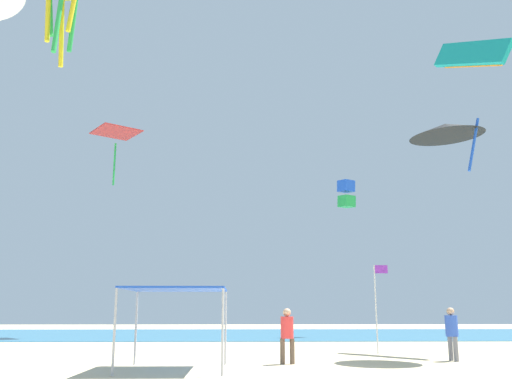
{
  "coord_description": "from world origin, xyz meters",
  "views": [
    {
      "loc": [
        -1.82,
        -16.17,
        1.78
      ],
      "look_at": [
        -1.11,
        8.61,
        7.15
      ],
      "focal_mm": 38.29,
      "sensor_mm": 36.0,
      "label": 1
    }
  ],
  "objects_px": {
    "kite_diamond_red": "(116,135)",
    "person_leftmost": "(452,329)",
    "canopy_tent": "(176,292)",
    "kite_delta_black": "(446,130)",
    "banner_flag": "(377,300)",
    "person_central": "(287,331)",
    "kite_box_blue": "(346,194)",
    "kite_parafoil_teal": "(472,54)"
  },
  "relations": [
    {
      "from": "canopy_tent",
      "to": "kite_parafoil_teal",
      "type": "xyz_separation_m",
      "value": [
        13.84,
        8.11,
        12.31
      ]
    },
    {
      "from": "kite_delta_black",
      "to": "kite_parafoil_teal",
      "type": "distance_m",
      "value": 7.95
    },
    {
      "from": "person_leftmost",
      "to": "canopy_tent",
      "type": "bearing_deg",
      "value": 94.05
    },
    {
      "from": "banner_flag",
      "to": "kite_diamond_red",
      "type": "xyz_separation_m",
      "value": [
        -15.0,
        14.99,
        12.13
      ]
    },
    {
      "from": "kite_diamond_red",
      "to": "person_leftmost",
      "type": "bearing_deg",
      "value": 6.14
    },
    {
      "from": "banner_flag",
      "to": "kite_delta_black",
      "type": "bearing_deg",
      "value": -42.59
    },
    {
      "from": "person_central",
      "to": "banner_flag",
      "type": "height_order",
      "value": "banner_flag"
    },
    {
      "from": "person_central",
      "to": "kite_parafoil_teal",
      "type": "bearing_deg",
      "value": -146.46
    },
    {
      "from": "canopy_tent",
      "to": "kite_parafoil_teal",
      "type": "distance_m",
      "value": 20.22
    },
    {
      "from": "person_leftmost",
      "to": "banner_flag",
      "type": "height_order",
      "value": "banner_flag"
    },
    {
      "from": "kite_delta_black",
      "to": "person_central",
      "type": "bearing_deg",
      "value": 79.35
    },
    {
      "from": "person_leftmost",
      "to": "kite_delta_black",
      "type": "relative_size",
      "value": 0.46
    },
    {
      "from": "person_central",
      "to": "kite_box_blue",
      "type": "bearing_deg",
      "value": -105.96
    },
    {
      "from": "canopy_tent",
      "to": "banner_flag",
      "type": "relative_size",
      "value": 0.9
    },
    {
      "from": "canopy_tent",
      "to": "banner_flag",
      "type": "distance_m",
      "value": 9.9
    },
    {
      "from": "person_central",
      "to": "kite_parafoil_teal",
      "type": "distance_m",
      "value": 18.18
    },
    {
      "from": "person_central",
      "to": "kite_box_blue",
      "type": "height_order",
      "value": "kite_box_blue"
    },
    {
      "from": "person_leftmost",
      "to": "person_central",
      "type": "relative_size",
      "value": 1.02
    },
    {
      "from": "canopy_tent",
      "to": "kite_diamond_red",
      "type": "xyz_separation_m",
      "value": [
        -7.17,
        21.04,
        12.01
      ]
    },
    {
      "from": "person_central",
      "to": "banner_flag",
      "type": "xyz_separation_m",
      "value": [
        4.23,
        4.38,
        1.13
      ]
    },
    {
      "from": "person_leftmost",
      "to": "kite_parafoil_teal",
      "type": "xyz_separation_m",
      "value": [
        4.21,
        5.48,
        13.54
      ]
    },
    {
      "from": "person_central",
      "to": "kite_box_blue",
      "type": "xyz_separation_m",
      "value": [
        6.12,
        19.64,
        9.01
      ]
    },
    {
      "from": "kite_parafoil_teal",
      "to": "kite_box_blue",
      "type": "bearing_deg",
      "value": 168.01
    },
    {
      "from": "kite_box_blue",
      "to": "person_leftmost",
      "type": "bearing_deg",
      "value": -122.74
    },
    {
      "from": "person_central",
      "to": "kite_diamond_red",
      "type": "height_order",
      "value": "kite_diamond_red"
    },
    {
      "from": "person_central",
      "to": "kite_box_blue",
      "type": "relative_size",
      "value": 0.91
    },
    {
      "from": "person_leftmost",
      "to": "kite_delta_black",
      "type": "height_order",
      "value": "kite_delta_black"
    },
    {
      "from": "kite_delta_black",
      "to": "person_leftmost",
      "type": "bearing_deg",
      "value": 116.29
    },
    {
      "from": "banner_flag",
      "to": "kite_delta_black",
      "type": "xyz_separation_m",
      "value": [
        2.58,
        -2.37,
        6.79
      ]
    },
    {
      "from": "canopy_tent",
      "to": "kite_delta_black",
      "type": "xyz_separation_m",
      "value": [
        10.41,
        3.67,
        6.67
      ]
    },
    {
      "from": "person_leftmost",
      "to": "kite_parafoil_teal",
      "type": "distance_m",
      "value": 15.21
    },
    {
      "from": "kite_diamond_red",
      "to": "banner_flag",
      "type": "bearing_deg",
      "value": 8.77
    },
    {
      "from": "person_leftmost",
      "to": "kite_delta_black",
      "type": "xyz_separation_m",
      "value": [
        0.78,
        1.04,
        7.91
      ]
    },
    {
      "from": "canopy_tent",
      "to": "kite_delta_black",
      "type": "distance_m",
      "value": 12.9
    },
    {
      "from": "person_leftmost",
      "to": "person_central",
      "type": "bearing_deg",
      "value": 87.89
    },
    {
      "from": "kite_box_blue",
      "to": "kite_parafoil_teal",
      "type": "height_order",
      "value": "kite_parafoil_teal"
    },
    {
      "from": "kite_delta_black",
      "to": "banner_flag",
      "type": "bearing_deg",
      "value": 20.32
    },
    {
      "from": "person_central",
      "to": "banner_flag",
      "type": "bearing_deg",
      "value": -132.63
    },
    {
      "from": "kite_box_blue",
      "to": "kite_diamond_red",
      "type": "xyz_separation_m",
      "value": [
        -16.89,
        -0.27,
        4.26
      ]
    },
    {
      "from": "person_central",
      "to": "kite_diamond_red",
      "type": "xyz_separation_m",
      "value": [
        -10.77,
        19.38,
        13.27
      ]
    },
    {
      "from": "person_leftmost",
      "to": "banner_flag",
      "type": "relative_size",
      "value": 0.51
    },
    {
      "from": "canopy_tent",
      "to": "kite_delta_black",
      "type": "height_order",
      "value": "kite_delta_black"
    }
  ]
}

